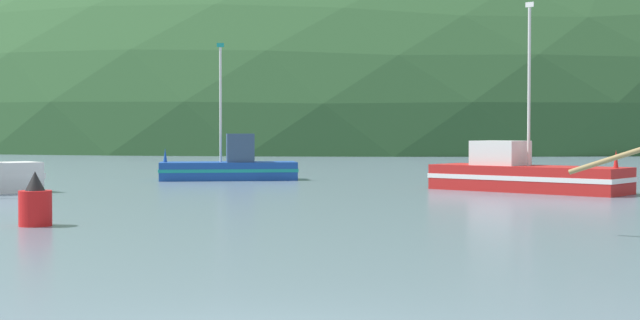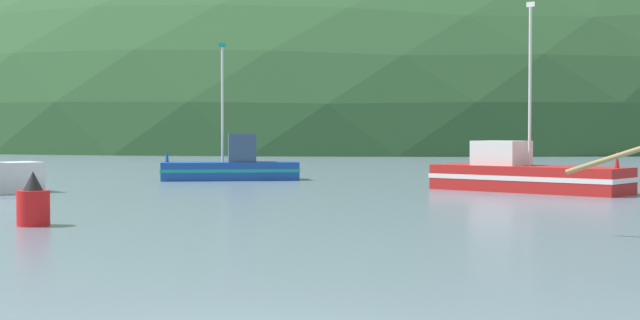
{
  "view_description": "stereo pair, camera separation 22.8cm",
  "coord_description": "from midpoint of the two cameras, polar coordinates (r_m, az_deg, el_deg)",
  "views": [
    {
      "loc": [
        2.17,
        -9.46,
        2.4
      ],
      "look_at": [
        -3.07,
        22.9,
        1.4
      ],
      "focal_mm": 50.36,
      "sensor_mm": 36.0,
      "label": 1
    },
    {
      "loc": [
        2.4,
        -9.42,
        2.4
      ],
      "look_at": [
        -3.07,
        22.9,
        1.4
      ],
      "focal_mm": 50.36,
      "sensor_mm": 36.0,
      "label": 2
    }
  ],
  "objects": [
    {
      "name": "hill_far_center",
      "position": [
        254.31,
        6.22,
        1.2
      ],
      "size": [
        93.63,
        74.91,
        69.88
      ],
      "primitive_type": "ellipsoid",
      "color": "#386633",
      "rests_on": "ground"
    },
    {
      "name": "channel_buoy",
      "position": [
        24.25,
        -17.5,
        -2.66
      ],
      "size": [
        0.84,
        0.84,
        1.41
      ],
      "color": "red",
      "rests_on": "ground"
    },
    {
      "name": "fishing_boat_blue",
      "position": [
        45.65,
        -5.46,
        -0.4
      ],
      "size": [
        7.28,
        4.13,
        6.92
      ],
      "rotation": [
        0.0,
        0.0,
        3.43
      ],
      "color": "#19479E",
      "rests_on": "ground"
    },
    {
      "name": "fishing_boat_red",
      "position": [
        37.61,
        13.08,
        -0.93
      ],
      "size": [
        8.23,
        6.34,
        7.7
      ],
      "rotation": [
        0.0,
        0.0,
        5.74
      ],
      "color": "red",
      "rests_on": "ground"
    },
    {
      "name": "hill_far_right",
      "position": [
        188.21,
        5.41,
        1.01
      ],
      "size": [
        96.33,
        77.06,
        87.77
      ],
      "primitive_type": "ellipsoid",
      "color": "#386633",
      "rests_on": "ground"
    },
    {
      "name": "hill_far_left",
      "position": [
        167.86,
        2.05,
        0.93
      ],
      "size": [
        196.15,
        156.92,
        81.89
      ],
      "primitive_type": "ellipsoid",
      "color": "#2D562D",
      "rests_on": "ground"
    }
  ]
}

